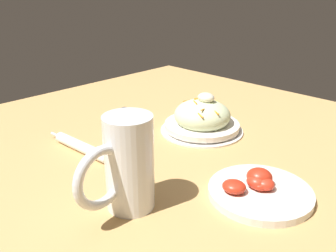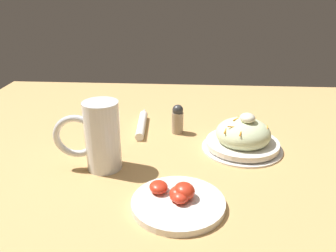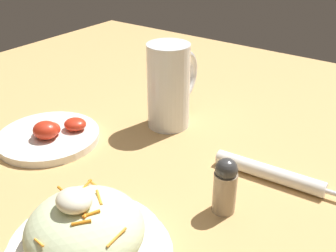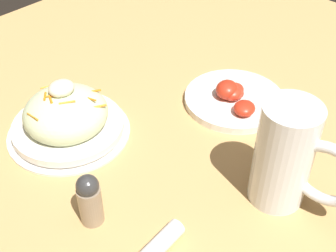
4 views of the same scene
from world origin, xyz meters
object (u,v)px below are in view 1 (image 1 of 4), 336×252
object	(u,v)px
napkin_roll	(82,147)
salad_plate	(202,119)
beer_mug	(127,167)
salt_shaker	(125,124)
tomato_plate	(259,190)

from	to	relation	value
napkin_roll	salad_plate	bearing A→B (deg)	-112.40
salad_plate	beer_mug	xyz separation A→B (m)	(-0.13, 0.35, 0.05)
salt_shaker	napkin_roll	bearing A→B (deg)	77.86
salad_plate	napkin_roll	world-z (taller)	salad_plate
beer_mug	napkin_roll	world-z (taller)	beer_mug
salad_plate	napkin_roll	xyz separation A→B (m)	(0.12, 0.29, -0.02)
salad_plate	salt_shaker	bearing A→B (deg)	61.89
salad_plate	napkin_roll	bearing A→B (deg)	67.60
napkin_roll	salt_shaker	distance (m)	0.12
beer_mug	napkin_roll	xyz separation A→B (m)	(0.25, -0.06, -0.07)
salad_plate	tomato_plate	bearing A→B (deg)	148.80
beer_mug	tomato_plate	distance (m)	0.25
beer_mug	tomato_plate	bearing A→B (deg)	-127.22
salad_plate	tomato_plate	size ratio (longest dim) A/B	1.13
salad_plate	salt_shaker	distance (m)	0.20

